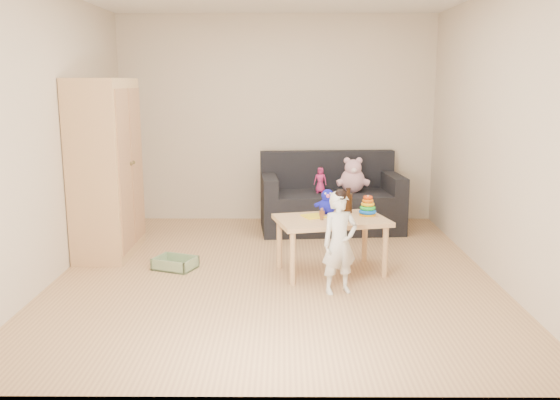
{
  "coord_description": "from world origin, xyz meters",
  "views": [
    {
      "loc": [
        0.08,
        -5.35,
        1.77
      ],
      "look_at": [
        0.05,
        0.25,
        0.65
      ],
      "focal_mm": 38.0,
      "sensor_mm": 36.0,
      "label": 1
    }
  ],
  "objects_px": {
    "sofa": "(331,211)",
    "play_table": "(331,246)",
    "toddler": "(340,244)",
    "wardrobe": "(106,168)"
  },
  "relations": [
    {
      "from": "wardrobe",
      "to": "sofa",
      "type": "distance_m",
      "value": 2.68
    },
    {
      "from": "sofa",
      "to": "play_table",
      "type": "relative_size",
      "value": 1.66
    },
    {
      "from": "play_table",
      "to": "wardrobe",
      "type": "bearing_deg",
      "value": 163.94
    },
    {
      "from": "wardrobe",
      "to": "play_table",
      "type": "distance_m",
      "value": 2.45
    },
    {
      "from": "sofa",
      "to": "toddler",
      "type": "distance_m",
      "value": 2.19
    },
    {
      "from": "play_table",
      "to": "toddler",
      "type": "height_order",
      "value": "toddler"
    },
    {
      "from": "sofa",
      "to": "play_table",
      "type": "distance_m",
      "value": 1.65
    },
    {
      "from": "play_table",
      "to": "toddler",
      "type": "bearing_deg",
      "value": -87.11
    },
    {
      "from": "wardrobe",
      "to": "toddler",
      "type": "distance_m",
      "value": 2.63
    },
    {
      "from": "sofa",
      "to": "toddler",
      "type": "height_order",
      "value": "toddler"
    }
  ]
}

